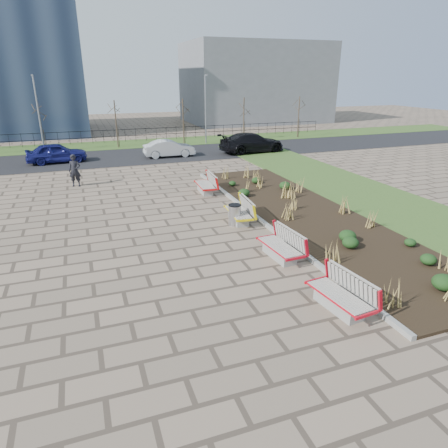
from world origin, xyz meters
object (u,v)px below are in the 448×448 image
object	(u,v)px
lamp_west	(39,115)
lamp_east	(206,110)
car_blue	(57,153)
bench_a	(339,294)
bench_d	(205,184)
litter_bin	(235,215)
car_silver	(169,148)
car_black	(252,143)
bench_b	(280,245)
bench_c	(238,211)
pedestrian	(75,171)

from	to	relation	value
lamp_west	lamp_east	size ratio (longest dim) A/B	1.00
car_blue	lamp_east	size ratio (longest dim) A/B	0.70
bench_a	bench_d	bearing A→B (deg)	83.51
bench_a	litter_bin	size ratio (longest dim) A/B	2.32
bench_a	lamp_west	world-z (taller)	lamp_west
bench_a	car_silver	size ratio (longest dim) A/B	0.53
litter_bin	car_silver	world-z (taller)	car_silver
car_black	lamp_west	world-z (taller)	lamp_west
bench_d	litter_bin	distance (m)	5.27
car_blue	bench_b	bearing A→B (deg)	-164.04
bench_d	car_blue	world-z (taller)	car_blue
car_silver	lamp_east	bearing A→B (deg)	-41.04
lamp_west	car_silver	bearing A→B (deg)	-28.91
bench_c	bench_d	bearing A→B (deg)	95.24
bench_c	litter_bin	bearing A→B (deg)	-126.37
bench_b	litter_bin	distance (m)	3.62
pedestrian	bench_b	bearing A→B (deg)	-50.19
bench_a	lamp_west	xyz separation A→B (m)	(-9.00, 28.16, 2.54)
litter_bin	car_silver	bearing A→B (deg)	87.62
pedestrian	lamp_east	size ratio (longest dim) A/B	0.31
pedestrian	lamp_west	size ratio (longest dim) A/B	0.31
bench_d	lamp_east	bearing A→B (deg)	75.47
bench_a	bench_d	xyz separation A→B (m)	(0.00, 12.41, 0.00)
bench_b	bench_c	bearing A→B (deg)	86.04
bench_d	lamp_west	size ratio (longest dim) A/B	0.35
bench_b	car_blue	xyz separation A→B (m)	(-7.86, 20.08, 0.24)
bench_a	bench_c	bearing A→B (deg)	83.51
bench_d	lamp_west	distance (m)	18.32
car_silver	lamp_west	world-z (taller)	lamp_west
litter_bin	lamp_west	size ratio (longest dim) A/B	0.15
litter_bin	car_blue	bearing A→B (deg)	114.66
car_blue	lamp_west	size ratio (longest dim) A/B	0.70
bench_b	car_blue	world-z (taller)	car_blue
bench_a	lamp_west	bearing A→B (deg)	101.24
bench_b	lamp_east	distance (m)	25.26
bench_b	pedestrian	xyz separation A→B (m)	(-6.65, 12.67, 0.43)
bench_c	lamp_west	size ratio (longest dim) A/B	0.35
lamp_west	car_blue	bearing A→B (deg)	-75.98
bench_d	lamp_east	distance (m)	16.73
bench_c	lamp_east	xyz separation A→B (m)	(5.00, 20.68, 2.54)
litter_bin	car_black	xyz separation A→B (m)	(7.52, 15.40, 0.36)
pedestrian	lamp_east	xyz separation A→B (m)	(11.65, 11.95, 2.11)
car_black	lamp_east	size ratio (longest dim) A/B	0.91
bench_d	lamp_east	world-z (taller)	lamp_east
bench_a	car_black	world-z (taller)	car_black
bench_a	litter_bin	distance (m)	7.15
car_blue	lamp_east	bearing A→B (deg)	-75.97
litter_bin	car_black	world-z (taller)	car_black
bench_a	lamp_east	size ratio (longest dim) A/B	0.35
litter_bin	lamp_east	world-z (taller)	lamp_east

